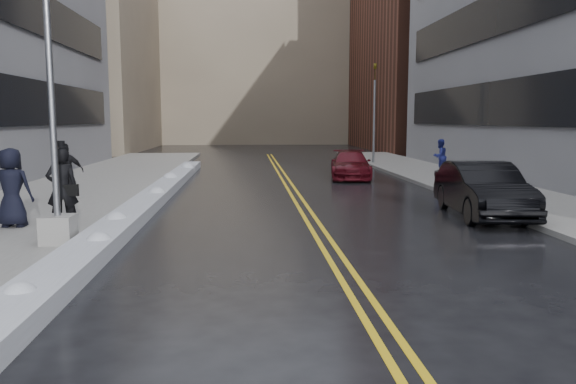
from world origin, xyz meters
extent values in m
plane|color=black|center=(0.00, 0.00, 0.00)|extent=(160.00, 160.00, 0.00)
cube|color=gray|center=(-5.75, 10.00, 0.07)|extent=(5.50, 50.00, 0.15)
cube|color=gray|center=(10.00, 10.00, 0.07)|extent=(4.00, 50.00, 0.15)
cube|color=gold|center=(2.35, 10.00, 0.00)|extent=(0.12, 50.00, 0.01)
cube|color=gold|center=(2.65, 10.00, 0.00)|extent=(0.12, 50.00, 0.01)
cube|color=silver|center=(-2.45, 8.00, 0.17)|extent=(0.90, 30.00, 0.34)
cube|color=gray|center=(-15.50, 44.00, 9.00)|extent=(14.00, 22.00, 18.00)
cube|color=gray|center=(2.00, 60.00, 11.00)|extent=(36.00, 16.00, 22.00)
cube|color=gray|center=(-3.30, 2.00, 0.45)|extent=(0.65, 0.65, 0.60)
cylinder|color=gray|center=(-3.30, 2.00, 4.25)|extent=(0.14, 0.14, 7.00)
cylinder|color=maroon|center=(9.00, 10.00, 0.45)|extent=(0.24, 0.24, 0.60)
sphere|color=maroon|center=(9.00, 10.00, 0.75)|extent=(0.26, 0.26, 0.26)
cylinder|color=maroon|center=(9.00, 10.00, 0.50)|extent=(0.25, 0.10, 0.10)
cylinder|color=gray|center=(8.50, 24.00, 2.65)|extent=(0.14, 0.14, 5.00)
imported|color=#594C0C|center=(8.50, 24.00, 5.65)|extent=(0.16, 0.20, 1.00)
imported|color=black|center=(-3.69, 3.59, 1.13)|extent=(0.83, 0.67, 1.97)
imported|color=black|center=(-5.02, 3.99, 1.12)|extent=(1.00, 0.70, 1.94)
imported|color=black|center=(-5.24, 8.89, 1.07)|extent=(1.17, 0.83, 1.84)
imported|color=navy|center=(10.20, 16.87, 0.98)|extent=(1.01, 0.94, 1.67)
imported|color=black|center=(7.43, 5.34, 0.78)|extent=(2.08, 4.89, 1.57)
imported|color=#460B13|center=(5.61, 16.10, 0.65)|extent=(2.41, 4.67, 1.30)
camera|label=1|loc=(0.73, -10.08, 2.78)|focal=35.00mm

